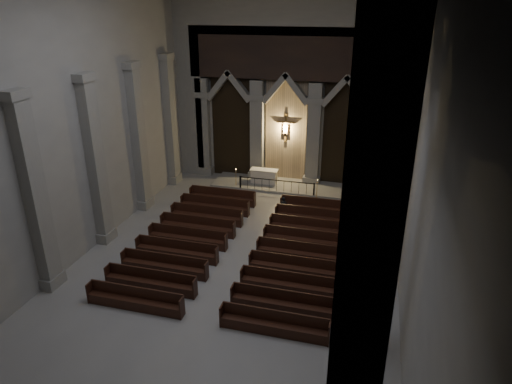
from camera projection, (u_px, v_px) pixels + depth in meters
room at (223, 98)px, 16.47m from camera, size 24.00×24.10×12.00m
sanctuary_wall at (286, 78)px, 27.12m from camera, size 14.00×0.77×12.00m
right_arcade at (381, 92)px, 16.25m from camera, size 1.00×24.00×12.00m
left_pilasters at (119, 152)px, 22.64m from camera, size 0.60×13.00×8.03m
sanctuary_step at (281, 185)px, 28.82m from camera, size 8.50×2.60×0.15m
altar at (264, 176)px, 28.84m from camera, size 1.74×0.70×0.89m
altar_rail at (277, 184)px, 27.52m from camera, size 4.65×0.09×0.91m
candle_stand_left at (236, 182)px, 28.57m from camera, size 0.20×0.20×1.21m
candle_stand_right at (317, 193)px, 26.97m from camera, size 0.20×0.20×1.21m
pews at (242, 247)px, 21.17m from camera, size 9.31×10.57×0.87m
worshipper at (284, 206)px, 24.73m from camera, size 0.46×0.38×1.06m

